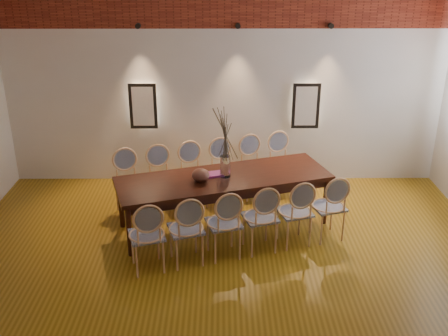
{
  "coord_description": "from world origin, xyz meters",
  "views": [
    {
      "loc": [
        -0.05,
        -4.64,
        3.68
      ],
      "look_at": [
        -0.02,
        1.5,
        1.05
      ],
      "focal_mm": 42.0,
      "sensor_mm": 36.0,
      "label": 1
    }
  ],
  "objects_px": {
    "chair_far_d": "(224,172)",
    "bowl": "(201,175)",
    "chair_near_f": "(328,206)",
    "vase": "(225,166)",
    "book": "(214,174)",
    "chair_far_a": "(128,185)",
    "chair_near_d": "(260,217)",
    "chair_near_b": "(186,229)",
    "chair_far_f": "(282,165)",
    "chair_far_c": "(193,176)",
    "chair_near_c": "(224,223)",
    "chair_far_e": "(254,168)",
    "chair_near_a": "(147,235)",
    "chair_far_b": "(161,180)",
    "dining_table": "(224,201)",
    "chair_near_e": "(295,212)"
  },
  "relations": [
    {
      "from": "chair_far_d",
      "to": "bowl",
      "type": "bearing_deg",
      "value": 53.75
    },
    {
      "from": "chair_near_f",
      "to": "vase",
      "type": "xyz_separation_m",
      "value": [
        -1.37,
        0.35,
        0.43
      ]
    },
    {
      "from": "book",
      "to": "chair_far_a",
      "type": "bearing_deg",
      "value": 166.3
    },
    {
      "from": "chair_near_d",
      "to": "chair_far_d",
      "type": "distance_m",
      "value": 1.5
    },
    {
      "from": "chair_near_b",
      "to": "chair_far_f",
      "type": "relative_size",
      "value": 1.0
    },
    {
      "from": "chair_far_c",
      "to": "chair_far_f",
      "type": "distance_m",
      "value": 1.46
    },
    {
      "from": "chair_near_c",
      "to": "chair_far_f",
      "type": "height_order",
      "value": "same"
    },
    {
      "from": "vase",
      "to": "bowl",
      "type": "distance_m",
      "value": 0.37
    },
    {
      "from": "chair_near_f",
      "to": "bowl",
      "type": "distance_m",
      "value": 1.75
    },
    {
      "from": "chair_far_e",
      "to": "book",
      "type": "relative_size",
      "value": 3.62
    },
    {
      "from": "chair_near_b",
      "to": "chair_near_f",
      "type": "xyz_separation_m",
      "value": [
        1.85,
        0.59,
        0.0
      ]
    },
    {
      "from": "chair_near_a",
      "to": "vase",
      "type": "bearing_deg",
      "value": 31.23
    },
    {
      "from": "vase",
      "to": "chair_near_f",
      "type": "bearing_deg",
      "value": -14.47
    },
    {
      "from": "vase",
      "to": "book",
      "type": "bearing_deg",
      "value": 166.81
    },
    {
      "from": "chair_far_b",
      "to": "chair_far_c",
      "type": "relative_size",
      "value": 1.0
    },
    {
      "from": "chair_near_d",
      "to": "chair_near_f",
      "type": "distance_m",
      "value": 0.97
    },
    {
      "from": "chair_far_a",
      "to": "chair_far_e",
      "type": "height_order",
      "value": "same"
    },
    {
      "from": "chair_near_d",
      "to": "chair_far_b",
      "type": "bearing_deg",
      "value": 122.99
    },
    {
      "from": "vase",
      "to": "chair_far_e",
      "type": "bearing_deg",
      "value": 64.13
    },
    {
      "from": "chair_far_c",
      "to": "bowl",
      "type": "height_order",
      "value": "chair_far_c"
    },
    {
      "from": "chair_near_a",
      "to": "vase",
      "type": "xyz_separation_m",
      "value": [
        0.95,
        1.09,
        0.43
      ]
    },
    {
      "from": "dining_table",
      "to": "chair_far_b",
      "type": "height_order",
      "value": "chair_far_b"
    },
    {
      "from": "chair_far_b",
      "to": "vase",
      "type": "bearing_deg",
      "value": 135.0
    },
    {
      "from": "chair_near_d",
      "to": "chair_far_a",
      "type": "distance_m",
      "value": 2.09
    },
    {
      "from": "chair_far_d",
      "to": "book",
      "type": "relative_size",
      "value": 3.62
    },
    {
      "from": "chair_near_c",
      "to": "chair_far_d",
      "type": "bearing_deg",
      "value": 72.02
    },
    {
      "from": "chair_far_c",
      "to": "dining_table",
      "type": "bearing_deg",
      "value": 107.98
    },
    {
      "from": "chair_near_c",
      "to": "chair_far_b",
      "type": "distance_m",
      "value": 1.57
    },
    {
      "from": "chair_near_b",
      "to": "chair_near_d",
      "type": "height_order",
      "value": "same"
    },
    {
      "from": "dining_table",
      "to": "chair_far_b",
      "type": "distance_m",
      "value": 1.05
    },
    {
      "from": "chair_far_d",
      "to": "chair_far_f",
      "type": "height_order",
      "value": "same"
    },
    {
      "from": "chair_far_a",
      "to": "chair_near_b",
      "type": "bearing_deg",
      "value": 107.98
    },
    {
      "from": "dining_table",
      "to": "chair_far_f",
      "type": "distance_m",
      "value": 1.43
    },
    {
      "from": "chair_far_f",
      "to": "book",
      "type": "height_order",
      "value": "chair_far_f"
    },
    {
      "from": "dining_table",
      "to": "bowl",
      "type": "distance_m",
      "value": 0.58
    },
    {
      "from": "chair_near_a",
      "to": "chair_near_b",
      "type": "height_order",
      "value": "same"
    },
    {
      "from": "chair_far_c",
      "to": "chair_near_f",
      "type": "bearing_deg",
      "value": 134.24
    },
    {
      "from": "chair_near_f",
      "to": "dining_table",
      "type": "bearing_deg",
      "value": 148.36
    },
    {
      "from": "chair_near_d",
      "to": "vase",
      "type": "height_order",
      "value": "vase"
    },
    {
      "from": "bowl",
      "to": "book",
      "type": "bearing_deg",
      "value": 48.27
    },
    {
      "from": "chair_near_a",
      "to": "chair_near_e",
      "type": "bearing_deg",
      "value": 0.0
    },
    {
      "from": "dining_table",
      "to": "chair_near_c",
      "type": "distance_m",
      "value": 0.79
    },
    {
      "from": "chair_near_b",
      "to": "chair_far_d",
      "type": "xyz_separation_m",
      "value": [
        0.47,
        1.72,
        0.0
      ]
    },
    {
      "from": "chair_far_a",
      "to": "book",
      "type": "xyz_separation_m",
      "value": [
        1.25,
        -0.3,
        0.3
      ]
    },
    {
      "from": "chair_far_e",
      "to": "chair_near_a",
      "type": "bearing_deg",
      "value": 37.6
    },
    {
      "from": "dining_table",
      "to": "chair_far_d",
      "type": "xyz_separation_m",
      "value": [
        0.01,
        0.79,
        0.09
      ]
    },
    {
      "from": "chair_near_a",
      "to": "chair_near_f",
      "type": "distance_m",
      "value": 2.43
    },
    {
      "from": "dining_table",
      "to": "chair_near_b",
      "type": "relative_size",
      "value": 3.1
    },
    {
      "from": "chair_near_a",
      "to": "chair_far_a",
      "type": "bearing_deg",
      "value": 90.0
    },
    {
      "from": "chair_far_b",
      "to": "book",
      "type": "relative_size",
      "value": 3.62
    }
  ]
}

